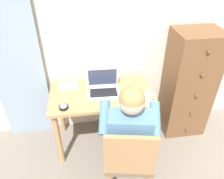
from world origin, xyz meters
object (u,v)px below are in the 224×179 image
object	(u,v)px
desk	(102,101)
notebook_pad	(68,86)
laptop	(103,87)
desk_clock	(64,107)
computer_mouse	(131,88)
person_seated	(129,129)
coffee_mug	(148,97)
dresser	(188,85)
chair	(129,159)

from	to	relation	value
desk	notebook_pad	distance (m)	0.41
laptop	desk_clock	xyz separation A→B (m)	(-0.41, -0.23, -0.04)
laptop	computer_mouse	xyz separation A→B (m)	(0.30, -0.01, -0.04)
computer_mouse	notebook_pad	xyz separation A→B (m)	(-0.68, 0.16, -0.01)
computer_mouse	person_seated	bearing A→B (deg)	-121.84
notebook_pad	desk_clock	bearing A→B (deg)	-103.74
coffee_mug	desk	bearing A→B (deg)	154.28
desk	laptop	bearing A→B (deg)	47.16
person_seated	computer_mouse	size ratio (longest dim) A/B	12.17
person_seated	desk_clock	size ratio (longest dim) A/B	13.52
dresser	chair	distance (m)	1.21
laptop	notebook_pad	world-z (taller)	laptop
notebook_pad	laptop	bearing A→B (deg)	-29.40
dresser	desk_clock	world-z (taller)	dresser
notebook_pad	person_seated	bearing A→B (deg)	-60.19
chair	laptop	bearing A→B (deg)	100.60
desk	computer_mouse	bearing A→B (deg)	2.80
chair	laptop	size ratio (longest dim) A/B	2.56
laptop	computer_mouse	distance (m)	0.30
desk_clock	computer_mouse	bearing A→B (deg)	17.33
chair	coffee_mug	xyz separation A→B (m)	(0.29, 0.49, 0.27)
chair	computer_mouse	xyz separation A→B (m)	(0.17, 0.72, 0.24)
dresser	person_seated	distance (m)	1.06
laptop	notebook_pad	size ratio (longest dim) A/B	1.67
desk_clock	notebook_pad	size ratio (longest dim) A/B	0.43
laptop	desk_clock	bearing A→B (deg)	-150.60
chair	person_seated	world-z (taller)	person_seated
coffee_mug	chair	bearing A→B (deg)	-120.23
dresser	desk_clock	bearing A→B (deg)	-167.70
notebook_pad	desk	bearing A→B (deg)	-34.13
dresser	coffee_mug	bearing A→B (deg)	-151.79
desk	desk_clock	world-z (taller)	desk_clock
computer_mouse	notebook_pad	distance (m)	0.70
desk	coffee_mug	bearing A→B (deg)	-25.72
chair	person_seated	distance (m)	0.26
desk	person_seated	size ratio (longest dim) A/B	0.90
notebook_pad	chair	bearing A→B (deg)	-67.91
coffee_mug	computer_mouse	bearing A→B (deg)	117.46
person_seated	coffee_mug	world-z (taller)	person_seated
dresser	laptop	size ratio (longest dim) A/B	3.78
dresser	computer_mouse	distance (m)	0.73
person_seated	dresser	bearing A→B (deg)	36.47
chair	person_seated	xyz separation A→B (m)	(0.03, 0.18, 0.18)
chair	coffee_mug	world-z (taller)	chair
person_seated	notebook_pad	xyz separation A→B (m)	(-0.55, 0.69, 0.05)
dresser	person_seated	xyz separation A→B (m)	(-0.85, -0.63, 0.03)
person_seated	desk_clock	xyz separation A→B (m)	(-0.58, 0.32, 0.06)
coffee_mug	person_seated	bearing A→B (deg)	-129.48
person_seated	notebook_pad	size ratio (longest dim) A/B	5.79
desk	person_seated	world-z (taller)	person_seated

